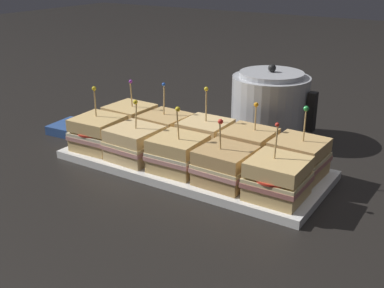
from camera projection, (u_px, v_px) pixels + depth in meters
ground_plane at (192, 168)px, 1.10m from camera, size 6.00×6.00×0.00m
serving_platter at (192, 164)px, 1.09m from camera, size 0.61×0.25×0.02m
sandwich_front_far_left at (98, 133)px, 1.15m from camera, size 0.11×0.11×0.15m
sandwich_front_left at (135, 143)px, 1.09m from camera, size 0.11×0.11×0.14m
sandwich_front_center at (178, 153)px, 1.03m from camera, size 0.11×0.11×0.15m
sandwich_front_right at (225, 166)px, 0.97m from camera, size 0.11×0.11×0.14m
sandwich_front_far_right at (277, 179)px, 0.91m from camera, size 0.11×0.11×0.15m
sandwich_back_far_left at (130, 120)px, 1.23m from camera, size 0.11×0.11×0.15m
sandwich_back_left at (165, 129)px, 1.18m from camera, size 0.11×0.11×0.15m
sandwich_back_center at (205, 137)px, 1.12m from camera, size 0.11×0.11×0.16m
sandwich_back_right at (249, 147)px, 1.06m from camera, size 0.11×0.11×0.14m
sandwich_back_far_right at (299, 158)px, 1.01m from camera, size 0.11×0.11×0.15m
kettle_steel at (270, 106)px, 1.25m from camera, size 0.22×0.20×0.20m
napkin_stack at (72, 128)px, 1.31m from camera, size 0.11×0.11×0.02m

